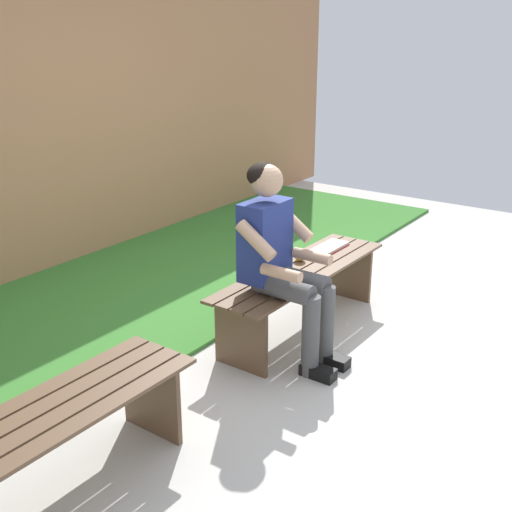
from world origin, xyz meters
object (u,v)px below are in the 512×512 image
at_px(bench_near, 301,284).
at_px(person_seated, 281,256).
at_px(apple, 300,255).
at_px(bench_far, 42,439).
at_px(book_open, 327,249).

xyz_separation_m(bench_near, person_seated, (0.42, 0.10, 0.35)).
distance_m(bench_near, apple, 0.22).
height_order(bench_near, bench_far, same).
bearing_deg(bench_far, bench_near, 180.00).
distance_m(bench_near, book_open, 0.47).
bearing_deg(bench_near, person_seated, 13.58).
xyz_separation_m(apple, book_open, (-0.32, 0.04, -0.03)).
bearing_deg(apple, bench_near, 36.14).
relative_size(bench_far, apple, 18.37).
xyz_separation_m(bench_near, bench_far, (2.16, 0.00, -0.00)).
xyz_separation_m(bench_far, book_open, (-2.61, -0.05, 0.12)).
bearing_deg(person_seated, book_open, -170.08).
height_order(bench_far, book_open, book_open).
distance_m(bench_far, apple, 2.29).
distance_m(bench_near, person_seated, 0.55).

